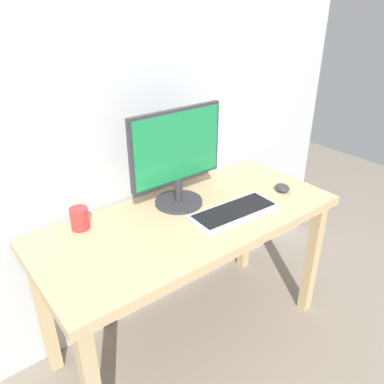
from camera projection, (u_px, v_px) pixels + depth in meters
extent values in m
plane|color=gray|center=(191.00, 334.00, 2.06)|extent=(6.00, 6.00, 0.00)
cube|color=silver|center=(139.00, 26.00, 1.61)|extent=(2.63, 0.04, 3.00)
cube|color=tan|center=(190.00, 220.00, 1.73)|extent=(1.39, 0.61, 0.04)
cube|color=tan|center=(312.00, 259.00, 2.08)|extent=(0.05, 0.05, 0.69)
cube|color=tan|center=(44.00, 313.00, 1.73)|extent=(0.05, 0.05, 0.69)
cube|color=tan|center=(246.00, 221.00, 2.43)|extent=(0.05, 0.05, 0.69)
cylinder|color=#333338|center=(179.00, 202.00, 1.83)|extent=(0.23, 0.23, 0.02)
cylinder|color=#333338|center=(179.00, 190.00, 1.80)|extent=(0.04, 0.04, 0.11)
cube|color=#333338|center=(176.00, 146.00, 1.71)|extent=(0.48, 0.02, 0.34)
cube|color=#1E8C4C|center=(178.00, 147.00, 1.70)|extent=(0.45, 0.01, 0.31)
cube|color=silver|center=(234.00, 212.00, 1.74)|extent=(0.43, 0.19, 0.02)
cube|color=black|center=(234.00, 210.00, 1.73)|extent=(0.39, 0.16, 0.00)
ellipsoid|color=#333338|center=(282.00, 188.00, 1.94)|extent=(0.08, 0.09, 0.04)
cylinder|color=red|center=(80.00, 219.00, 1.62)|extent=(0.08, 0.08, 0.10)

